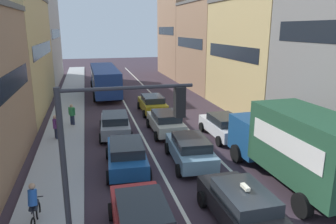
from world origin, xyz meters
name	(u,v)px	position (x,y,z in m)	size (l,w,h in m)	color
sidewalk_left	(69,111)	(-6.70, 20.00, 0.07)	(2.60, 64.00, 0.14)	#AFAFAF
lane_stripe_left	(127,108)	(-1.70, 20.00, 0.01)	(0.16, 60.00, 0.01)	silver
lane_stripe_right	(164,106)	(1.70, 20.00, 0.01)	(0.16, 60.00, 0.01)	silver
building_row_left	(3,50)	(-12.00, 23.69, 5.01)	(7.20, 43.90, 11.60)	#9E7556
building_row_right	(240,42)	(9.90, 21.92, 5.59)	(7.20, 43.90, 12.53)	#9E7556
traffic_light_pole	(111,147)	(-4.45, 0.73, 3.82)	(3.58, 0.38, 5.50)	#2D2D33
removalist_box_truck	(295,144)	(3.70, 3.95, 1.97)	(2.80, 7.74, 3.58)	navy
taxi_centre_lane_front	(242,205)	(0.08, 1.70, 0.80)	(2.07, 4.31, 1.66)	black
sedan_left_lane_front	(142,220)	(-3.50, 1.69, 0.80)	(2.10, 4.32, 1.49)	#A51E1E
sedan_centre_lane_second	(190,149)	(-0.01, 7.31, 0.80)	(2.28, 4.40, 1.49)	#759EB7
wagon_left_lane_second	(127,155)	(-3.31, 7.41, 0.80)	(2.26, 4.40, 1.49)	#194C8C
hatchback_centre_lane_third	(166,122)	(-0.04, 12.48, 0.80)	(2.10, 4.32, 1.49)	beige
sedan_left_lane_third	(115,124)	(-3.39, 12.88, 0.80)	(2.27, 4.40, 1.49)	gray
coupe_centre_lane_fourth	(152,104)	(0.17, 17.94, 0.80)	(2.09, 4.31, 1.49)	#B29319
sedan_right_lane_behind_truck	(224,126)	(3.39, 10.69, 0.80)	(2.09, 4.32, 1.49)	silver
bus_mid_queue_primary	(105,78)	(-3.21, 26.51, 1.76)	(2.92, 10.54, 2.90)	navy
cyclist_on_sidewalk	(34,207)	(-7.06, 3.35, 0.85)	(0.50, 1.73, 1.72)	black
pedestrian_near_kerb	(56,126)	(-7.08, 12.75, 0.95)	(0.34, 0.50, 1.66)	#262D47
pedestrian_mid_sidewalk	(72,114)	(-6.21, 15.60, 0.95)	(0.48, 0.34, 1.66)	#262D47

